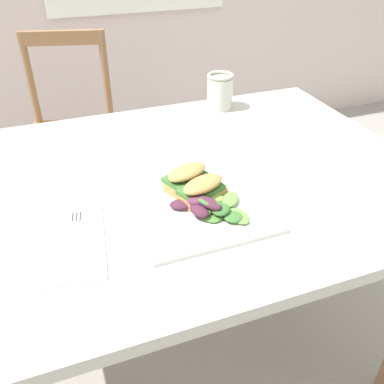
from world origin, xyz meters
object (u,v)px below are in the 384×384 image
Objects in this scene: mason_jar_iced_tea at (220,93)px; dining_table at (170,215)px; chair_wooden_far at (72,134)px; sandwich_half_front at (203,190)px; fork_on_napkin at (75,235)px; plate_lunch at (198,207)px; sandwich_half_back at (187,178)px.

dining_table is at bearing -129.32° from mason_jar_iced_tea.
chair_wooden_far reaches higher than sandwich_half_front.
fork_on_napkin reaches higher than dining_table.
plate_lunch is 0.59m from mason_jar_iced_tea.
chair_wooden_far is 4.69× the size of fork_on_napkin.
plate_lunch reaches higher than dining_table.
chair_wooden_far reaches higher than fork_on_napkin.
chair_wooden_far is at bearing 85.77° from fork_on_napkin.
chair_wooden_far is 0.83m from mason_jar_iced_tea.
plate_lunch is at bearing 0.60° from fork_on_napkin.
fork_on_napkin is at bearing -147.96° from dining_table.
dining_table is 1.50× the size of chair_wooden_far.
dining_table is 11.15× the size of mason_jar_iced_tea.
mason_jar_iced_tea reaches higher than sandwich_half_back.
dining_table is 0.50m from mason_jar_iced_tea.
dining_table is at bearing 32.04° from fork_on_napkin.
plate_lunch is 0.04m from sandwich_half_front.
sandwich_half_back is 0.64× the size of fork_on_napkin.
sandwich_half_front is 0.29m from fork_on_napkin.
chair_wooden_far reaches higher than plate_lunch.
dining_table is at bearing 105.56° from sandwich_half_back.
sandwich_half_back is at bearing 104.29° from sandwich_half_front.
sandwich_half_front is at bearing 3.44° from fork_on_napkin.
chair_wooden_far reaches higher than dining_table.
chair_wooden_far reaches higher than mason_jar_iced_tea.
chair_wooden_far is at bearing 100.21° from sandwich_half_back.
chair_wooden_far is at bearing 99.77° from dining_table.
mason_jar_iced_tea is at bearing 43.51° from fork_on_napkin.
fork_on_napkin is (-0.27, -0.00, 0.00)m from plate_lunch.
sandwich_half_back is at bearing 89.82° from plate_lunch.
mason_jar_iced_tea is (0.28, 0.44, 0.01)m from sandwich_half_back.
plate_lunch is at bearing -90.18° from sandwich_half_back.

